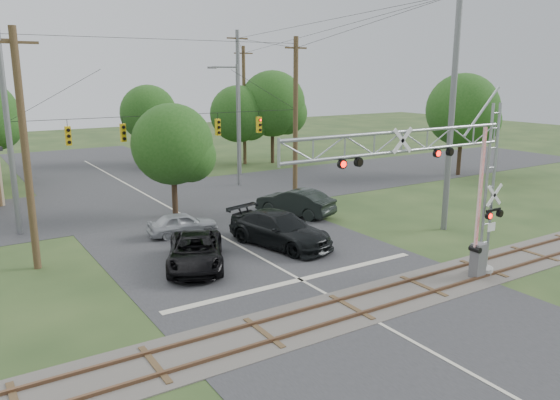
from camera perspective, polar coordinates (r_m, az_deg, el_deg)
ground at (r=20.63m, az=11.09°, el=-12.98°), size 160.00×160.00×0.00m
road_main at (r=28.10m, az=-3.09°, el=-5.50°), size 14.00×90.00×0.02m
road_cross at (r=40.45m, az=-12.90°, el=0.00°), size 90.00×12.00×0.02m
railroad_track at (r=21.95m, az=7.45°, el=-11.07°), size 90.00×3.20×0.17m
crossing_gantry at (r=23.05m, az=16.26°, el=2.13°), size 11.62×0.99×7.74m
traffic_signal_span at (r=36.18m, az=-9.78°, el=7.76°), size 19.34×0.36×11.50m
pickup_black at (r=26.18m, az=-8.82°, el=-5.33°), size 4.61×6.05×1.53m
car_dark at (r=28.93m, az=-0.00°, el=-3.09°), size 4.01×6.64×1.80m
sedan_silver at (r=31.31m, az=-10.13°, el=-2.47°), size 4.08×2.04×1.33m
suv_dark at (r=35.11m, az=1.59°, el=-0.23°), size 3.66×5.51×1.72m
streetlight at (r=43.89m, az=-4.66°, el=8.41°), size 2.57×0.27×9.62m
utility_poles at (r=39.34m, az=-7.44°, el=8.99°), size 24.95×27.31×13.83m
treeline at (r=48.22m, az=-13.77°, el=8.60°), size 54.18×28.71×9.24m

